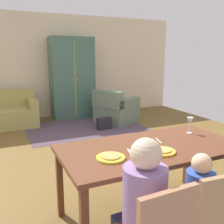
{
  "coord_description": "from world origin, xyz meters",
  "views": [
    {
      "loc": [
        -1.55,
        -3.44,
        1.62
      ],
      "look_at": [
        -0.09,
        -0.25,
        0.85
      ],
      "focal_mm": 40.9,
      "sensor_mm": 36.0,
      "label": 1
    }
  ],
  "objects_px": {
    "armoire": "(72,78)",
    "handbag": "(104,124)",
    "dining_table": "(151,153)",
    "plate_near_child": "(162,151)",
    "person_man": "(141,218)",
    "wine_glass": "(190,122)",
    "dining_chair_child": "(212,218)",
    "armchair": "(115,110)",
    "plate_near_man": "(111,158)",
    "person_child": "(195,212)"
  },
  "relations": [
    {
      "from": "armoire",
      "to": "handbag",
      "type": "xyz_separation_m",
      "value": [
        0.3,
        -1.43,
        -0.92
      ]
    },
    {
      "from": "dining_table",
      "to": "plate_near_child",
      "type": "xyz_separation_m",
      "value": [
        0.0,
        -0.18,
        0.08
      ]
    },
    {
      "from": "person_man",
      "to": "handbag",
      "type": "xyz_separation_m",
      "value": [
        1.32,
        3.79,
        -0.38
      ]
    },
    {
      "from": "wine_glass",
      "to": "dining_chair_child",
      "type": "distance_m",
      "value": 1.25
    },
    {
      "from": "person_man",
      "to": "armchair",
      "type": "xyz_separation_m",
      "value": [
        1.82,
        4.26,
        -0.19
      ]
    },
    {
      "from": "plate_near_man",
      "to": "armchair",
      "type": "distance_m",
      "value": 4.19
    },
    {
      "from": "person_child",
      "to": "wine_glass",
      "type": "bearing_deg",
      "value": 52.47
    },
    {
      "from": "dining_table",
      "to": "person_child",
      "type": "relative_size",
      "value": 1.91
    },
    {
      "from": "dining_chair_child",
      "to": "armoire",
      "type": "xyz_separation_m",
      "value": [
        0.53,
        5.4,
        0.56
      ]
    },
    {
      "from": "plate_near_child",
      "to": "plate_near_man",
      "type": "bearing_deg",
      "value": 172.95
    },
    {
      "from": "wine_glass",
      "to": "dining_chair_child",
      "type": "relative_size",
      "value": 0.21
    },
    {
      "from": "dining_table",
      "to": "plate_near_man",
      "type": "relative_size",
      "value": 7.05
    },
    {
      "from": "person_man",
      "to": "handbag",
      "type": "height_order",
      "value": "person_man"
    },
    {
      "from": "person_man",
      "to": "armoire",
      "type": "bearing_deg",
      "value": 79.03
    },
    {
      "from": "wine_glass",
      "to": "armchair",
      "type": "relative_size",
      "value": 0.16
    },
    {
      "from": "plate_near_man",
      "to": "person_child",
      "type": "relative_size",
      "value": 0.27
    },
    {
      "from": "person_child",
      "to": "armchair",
      "type": "relative_size",
      "value": 0.81
    },
    {
      "from": "plate_near_man",
      "to": "handbag",
      "type": "distance_m",
      "value": 3.58
    },
    {
      "from": "dining_chair_child",
      "to": "person_man",
      "type": "bearing_deg",
      "value": 159.95
    },
    {
      "from": "person_man",
      "to": "person_child",
      "type": "height_order",
      "value": "person_man"
    },
    {
      "from": "person_child",
      "to": "dining_chair_child",
      "type": "bearing_deg",
      "value": -93.27
    },
    {
      "from": "armoire",
      "to": "handbag",
      "type": "bearing_deg",
      "value": -78.0
    },
    {
      "from": "dining_table",
      "to": "plate_near_child",
      "type": "bearing_deg",
      "value": -90.0
    },
    {
      "from": "person_man",
      "to": "handbag",
      "type": "relative_size",
      "value": 3.47
    },
    {
      "from": "person_man",
      "to": "armoire",
      "type": "relative_size",
      "value": 0.53
    },
    {
      "from": "plate_near_child",
      "to": "dining_chair_child",
      "type": "distance_m",
      "value": 0.69
    },
    {
      "from": "plate_near_child",
      "to": "armoire",
      "type": "distance_m",
      "value": 4.8
    },
    {
      "from": "handbag",
      "to": "armchair",
      "type": "bearing_deg",
      "value": 43.58
    },
    {
      "from": "dining_table",
      "to": "person_child",
      "type": "bearing_deg",
      "value": -89.76
    },
    {
      "from": "person_man",
      "to": "armoire",
      "type": "xyz_separation_m",
      "value": [
        1.01,
        5.22,
        0.54
      ]
    },
    {
      "from": "person_child",
      "to": "armchair",
      "type": "height_order",
      "value": "person_child"
    },
    {
      "from": "dining_table",
      "to": "dining_chair_child",
      "type": "distance_m",
      "value": 0.84
    },
    {
      "from": "person_child",
      "to": "plate_near_child",
      "type": "bearing_deg",
      "value": 90.33
    },
    {
      "from": "dining_chair_child",
      "to": "person_child",
      "type": "xyz_separation_m",
      "value": [
        0.01,
        0.17,
        -0.06
      ]
    },
    {
      "from": "plate_near_man",
      "to": "dining_chair_child",
      "type": "bearing_deg",
      "value": -55.4
    },
    {
      "from": "plate_near_child",
      "to": "handbag",
      "type": "xyz_separation_m",
      "value": [
        0.83,
        3.33,
        -0.64
      ]
    },
    {
      "from": "armchair",
      "to": "dining_table",
      "type": "bearing_deg",
      "value": -110.16
    },
    {
      "from": "dining_chair_child",
      "to": "armoire",
      "type": "bearing_deg",
      "value": 84.36
    },
    {
      "from": "armchair",
      "to": "handbag",
      "type": "xyz_separation_m",
      "value": [
        -0.5,
        -0.48,
        -0.19
      ]
    },
    {
      "from": "dining_table",
      "to": "handbag",
      "type": "xyz_separation_m",
      "value": [
        0.83,
        3.15,
        -0.56
      ]
    },
    {
      "from": "dining_table",
      "to": "person_child",
      "type": "xyz_separation_m",
      "value": [
        0.0,
        -0.64,
        -0.25
      ]
    },
    {
      "from": "armchair",
      "to": "person_man",
      "type": "bearing_deg",
      "value": -113.09
    },
    {
      "from": "dining_table",
      "to": "armchair",
      "type": "distance_m",
      "value": 3.88
    },
    {
      "from": "plate_near_man",
      "to": "wine_glass",
      "type": "xyz_separation_m",
      "value": [
        1.12,
        0.3,
        0.12
      ]
    },
    {
      "from": "plate_near_man",
      "to": "armchair",
      "type": "height_order",
      "value": "armchair"
    },
    {
      "from": "dining_table",
      "to": "handbag",
      "type": "distance_m",
      "value": 3.31
    },
    {
      "from": "dining_chair_child",
      "to": "armchair",
      "type": "xyz_separation_m",
      "value": [
        1.34,
        4.44,
        -0.17
      ]
    },
    {
      "from": "person_man",
      "to": "armchair",
      "type": "bearing_deg",
      "value": 66.91
    },
    {
      "from": "person_man",
      "to": "armchair",
      "type": "distance_m",
      "value": 4.64
    },
    {
      "from": "armoire",
      "to": "plate_near_man",
      "type": "bearing_deg",
      "value": -102.13
    }
  ]
}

